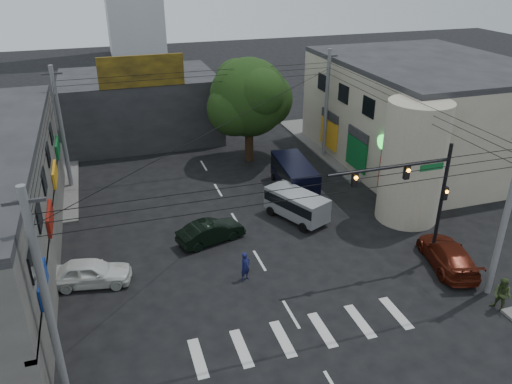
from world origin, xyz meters
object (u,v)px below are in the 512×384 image
utility_pole_near_right (506,215)px  dark_sedan (211,232)px  utility_pole_near_left (46,298)px  silver_minivan (297,206)px  pedestrian_olive (502,295)px  navy_van (294,177)px  utility_pole_far_left (62,129)px  traffic_officer (245,266)px  traffic_gantry (418,189)px  white_compact (90,272)px  street_tree (249,98)px  maroon_sedan (448,255)px  utility_pole_far_right (326,105)px

utility_pole_near_right → dark_sedan: size_ratio=2.08×
dark_sedan → utility_pole_near_left: bearing=123.4°
silver_minivan → pedestrian_olive: (6.09, -11.89, -0.03)m
silver_minivan → navy_van: navy_van is taller
pedestrian_olive → utility_pole_far_left: bearing=-154.2°
pedestrian_olive → traffic_officer: bearing=-136.8°
traffic_gantry → pedestrian_olive: bearing=-65.9°
traffic_gantry → dark_sedan: traffic_gantry is taller
traffic_officer → silver_minivan: bearing=21.0°
traffic_gantry → silver_minivan: size_ratio=1.51×
white_compact → pedestrian_olive: bearing=-103.0°
street_tree → navy_van: (1.41, -6.81, -4.35)m
navy_van → pedestrian_olive: size_ratio=3.13×
silver_minivan → white_compact: bearing=80.4°
street_tree → navy_van: size_ratio=1.50×
street_tree → dark_sedan: (-6.18, -12.04, -4.78)m
dark_sedan → traffic_officer: bearing=176.0°
utility_pole_near_left → utility_pole_near_right: size_ratio=1.00×
street_tree → traffic_officer: (-5.30, -16.50, -4.63)m
street_tree → utility_pole_far_left: size_ratio=0.95×
street_tree → traffic_gantry: 18.42m
street_tree → utility_pole_near_right: size_ratio=0.95×
traffic_gantry → utility_pole_near_left: (-18.32, -3.50, -0.23)m
white_compact → navy_van: size_ratio=0.79×
utility_pole_near_left → traffic_officer: size_ratio=5.46×
traffic_gantry → utility_pole_far_left: bearing=137.1°
street_tree → white_compact: 20.14m
utility_pole_near_left → silver_minivan: utility_pole_near_left is taller
utility_pole_near_right → maroon_sedan: utility_pole_near_right is taller
utility_pole_near_right → white_compact: 21.42m
utility_pole_near_right → pedestrian_olive: 3.95m
traffic_officer → utility_pole_near_left: bearing=-177.2°
maroon_sedan → pedestrian_olive: pedestrian_olive is taller
utility_pole_far_right → maroon_sedan: 18.16m
utility_pole_near_right → dark_sedan: bearing=143.3°
traffic_gantry → maroon_sedan: size_ratio=1.33×
white_compact → navy_van: navy_van is taller
utility_pole_far_right → pedestrian_olive: 22.17m
silver_minivan → utility_pole_far_right: bearing=-57.4°
traffic_officer → pedestrian_olive: pedestrian_olive is taller
utility_pole_near_right → navy_van: utility_pole_near_right is taller
traffic_gantry → maroon_sedan: bearing=-19.0°
white_compact → navy_van: 16.54m
dark_sedan → maroon_sedan: 13.88m
street_tree → navy_van: 8.20m
silver_minivan → navy_van: size_ratio=0.83×
traffic_officer → maroon_sedan: bearing=-37.0°
maroon_sedan → traffic_officer: traffic_officer is taller
traffic_gantry → utility_pole_near_left: utility_pole_near_left is taller
dark_sedan → utility_pole_far_right: bearing=-64.2°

